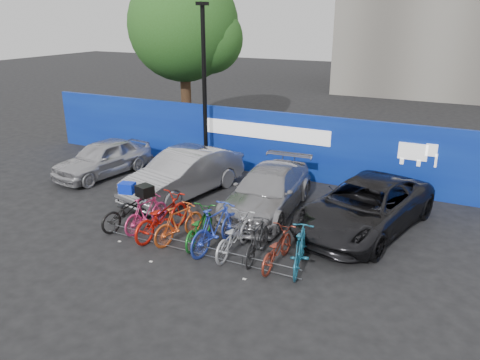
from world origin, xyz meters
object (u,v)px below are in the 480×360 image
Objects in this scene: bike_rack at (196,249)px; bike_1 at (146,213)px; bike_9 at (300,249)px; car_0 at (103,158)px; car_3 at (365,206)px; bike_7 at (258,240)px; bike_3 at (179,223)px; lamppost at (204,85)px; bike_2 at (162,216)px; bike_6 at (234,235)px; car_1 at (184,173)px; bike_0 at (129,209)px; bike_8 at (277,248)px; bike_5 at (216,228)px; car_2 at (268,191)px; tree at (188,28)px; bike_4 at (199,226)px.

bike_1 is at bearing 162.14° from bike_rack.
car_0 is at bearing -30.98° from bike_9.
bike_7 is at bearing -110.81° from car_3.
bike_3 is 2.25m from bike_7.
lamppost is 6.36m from bike_2.
bike_6 is at bearing -175.96° from bike_1.
car_1 is at bearing -166.31° from car_3.
car_1 reaches higher than bike_0.
bike_5 is at bearing -1.20° from bike_8.
bike_3 reaches higher than bike_rack.
car_2 is 2.84m from bike_6.
car_2 is (7.29, -7.33, -4.41)m from tree.
tree is at bearing -46.85° from bike_5.
car_0 is 2.22× the size of bike_4.
car_1 is at bearing -60.09° from bike_4.
tree is at bearing -58.17° from bike_9.
car_2 is at bearing -83.79° from bike_6.
lamppost is at bearing 44.44° from car_0.
bike_0 is 0.92× the size of bike_2.
bike_3 reaches higher than bike_6.
car_1 reaches higher than bike_1.
lamppost is 7.60m from car_3.
car_1 reaches higher than bike_4.
bike_1 is (0.58, 0.02, -0.00)m from bike_0.
car_3 is (9.76, -0.43, 0.04)m from car_0.
tree reaches higher than bike_rack.
tree is at bearing 102.52° from car_0.
car_2 is at bearing -62.08° from bike_8.
tree is 13.30m from car_3.
car_1 is at bearing -32.39° from bike_8.
bike_8 is at bearing -173.70° from bike_5.
bike_rack is 3.34× the size of bike_1.
bike_1 is 0.89× the size of bike_6.
bike_9 is at bearing 10.56° from bike_rack.
bike_5 reaches higher than bike_6.
bike_3 is at bearing -22.07° from car_0.
car_3 is at bearing -35.64° from tree.
tree is at bearing 127.51° from lamppost.
car_0 is 6.45m from bike_3.
bike_8 is (3.41, -0.12, -0.10)m from bike_2.
bike_rack is 2.67m from bike_0.
lamppost reaches higher than bike_0.
car_3 is at bearing 44.10° from bike_rack.
bike_2 is (4.92, -3.21, -0.11)m from car_0.
bike_8 is at bearing -5.67° from bike_9.
bike_0 is (-3.09, -2.71, -0.16)m from car_2.
tree reaches higher than bike_1.
bike_2 is at bearing 6.39° from bike_5.
bike_0 is 1.79m from bike_3.
bike_3 is at bearing 177.71° from bike_2.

